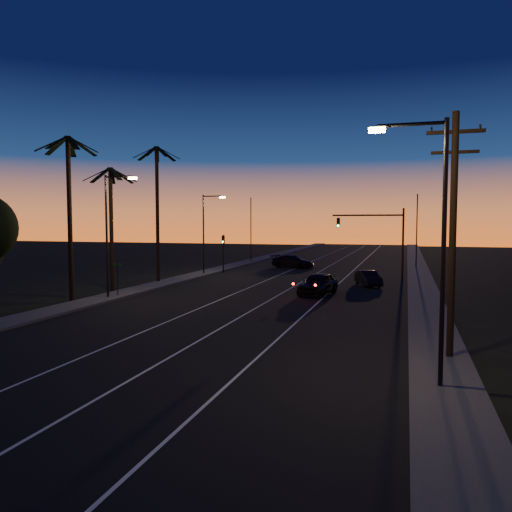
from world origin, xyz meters
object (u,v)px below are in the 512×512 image
(signal_mast, at_px, (379,230))
(right_car, at_px, (368,278))
(lead_car, at_px, (318,284))
(cross_car, at_px, (293,262))
(utility_pole, at_px, (453,230))

(signal_mast, relative_size, right_car, 1.66)
(lead_car, height_order, cross_car, lead_car)
(signal_mast, bearing_deg, right_car, -93.88)
(right_car, bearing_deg, utility_pole, -77.99)
(signal_mast, height_order, lead_car, signal_mast)
(lead_car, relative_size, cross_car, 1.01)
(signal_mast, relative_size, lead_car, 1.22)
(utility_pole, height_order, signal_mast, utility_pole)
(signal_mast, xyz_separation_m, right_car, (-0.46, -6.83, -4.10))
(utility_pole, distance_m, signal_mast, 30.33)
(signal_mast, distance_m, lead_car, 14.47)
(signal_mast, xyz_separation_m, lead_car, (-3.79, -13.40, -3.92))
(signal_mast, distance_m, cross_car, 13.83)
(utility_pole, distance_m, cross_car, 41.10)
(lead_car, height_order, right_car, lead_car)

